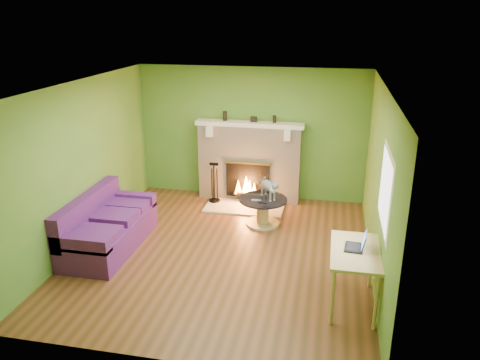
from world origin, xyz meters
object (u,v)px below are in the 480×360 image
object	(u,v)px
sofa	(106,227)
desk	(355,257)
coffee_table	(263,209)
cat	(268,188)

from	to	relation	value
sofa	desk	size ratio (longest dim) A/B	1.82
coffee_table	desk	distance (m)	2.67
sofa	desk	xyz separation A→B (m)	(3.81, -0.85, 0.35)
sofa	cat	xyz separation A→B (m)	(2.40, 1.38, 0.34)
coffee_table	cat	world-z (taller)	cat
desk	cat	bearing A→B (deg)	122.35
sofa	coffee_table	size ratio (longest dim) A/B	2.24
coffee_table	desk	xyz separation A→B (m)	(1.49, -2.18, 0.40)
desk	cat	xyz separation A→B (m)	(-1.41, 2.23, -0.01)
sofa	coffee_table	distance (m)	2.67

